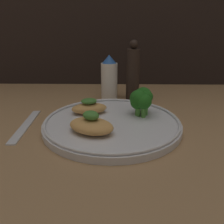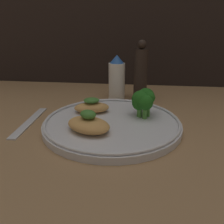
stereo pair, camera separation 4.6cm
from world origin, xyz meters
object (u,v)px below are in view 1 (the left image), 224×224
(plate, at_px, (112,122))
(pepper_grinder, at_px, (133,73))
(broccoli_bunch, at_px, (141,99))
(sauce_bottle, at_px, (109,78))

(plate, bearing_deg, pepper_grinder, 74.57)
(broccoli_bunch, distance_m, sauce_bottle, 0.19)
(pepper_grinder, bearing_deg, sauce_bottle, 180.00)
(plate, distance_m, sauce_bottle, 0.22)
(pepper_grinder, bearing_deg, plate, -105.43)
(plate, xyz_separation_m, sauce_bottle, (-0.01, 0.21, 0.05))
(plate, height_order, pepper_grinder, pepper_grinder)
(plate, height_order, sauce_bottle, sauce_bottle)
(plate, relative_size, broccoli_bunch, 4.47)
(plate, relative_size, sauce_bottle, 2.25)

